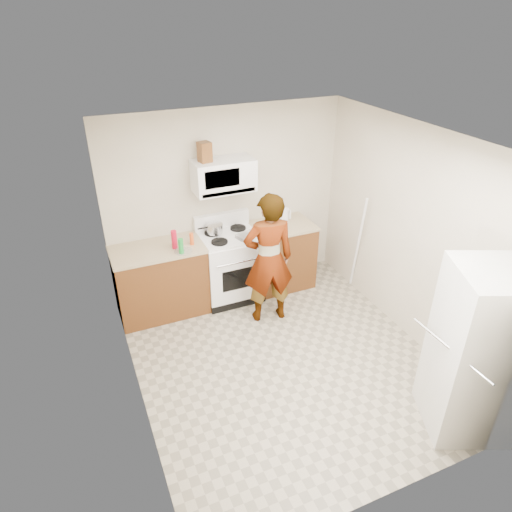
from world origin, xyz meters
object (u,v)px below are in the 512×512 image
gas_range (230,265)px  fridge (479,353)px  microwave (223,175)px  kettle (283,215)px  saucepan (215,229)px  person (269,259)px

gas_range → fridge: bearing=-66.2°
gas_range → microwave: bearing=90.0°
fridge → kettle: size_ratio=8.85×
gas_range → fridge: size_ratio=0.66×
microwave → kettle: microwave is taller
gas_range → saucepan: gas_range is taller
microwave → person: microwave is taller
gas_range → kettle: 0.99m
fridge → saucepan: fridge is taller
person → saucepan: size_ratio=8.29×
gas_range → person: size_ratio=0.66×
person → fridge: 2.48m
fridge → kettle: bearing=122.3°
kettle → saucepan: size_ratio=0.93×
fridge → person: bearing=137.6°
gas_range → person: person is taller
kettle → gas_range: bearing=-176.4°
microwave → kettle: 1.06m
kettle → saucepan: 0.97m
microwave → saucepan: bearing=-171.8°
fridge → kettle: (-0.47, 3.00, 0.18)m
microwave → person: bearing=-71.3°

